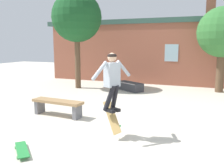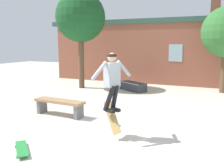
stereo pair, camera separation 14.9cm
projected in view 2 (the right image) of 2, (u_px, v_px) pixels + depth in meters
ground_plane at (96, 141)px, 5.77m from camera, size 40.00×40.00×0.00m
building_backdrop at (171, 51)px, 13.33m from camera, size 14.99×0.52×4.48m
tree_left at (80, 18)px, 12.17m from camera, size 2.44×2.44×4.73m
park_bench at (59, 104)px, 7.74m from camera, size 1.70×0.53×0.50m
skate_ledge at (133, 86)px, 11.93m from camera, size 1.51×1.23×0.40m
skater at (112, 77)px, 5.76m from camera, size 0.58×1.11×1.38m
skateboard_flipping at (112, 117)px, 5.93m from camera, size 0.61×0.42×0.77m
skateboard_resting at (22, 148)px, 5.17m from camera, size 0.77×0.74×0.08m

